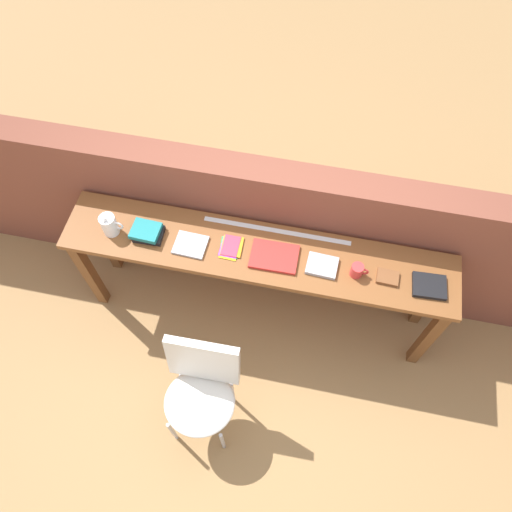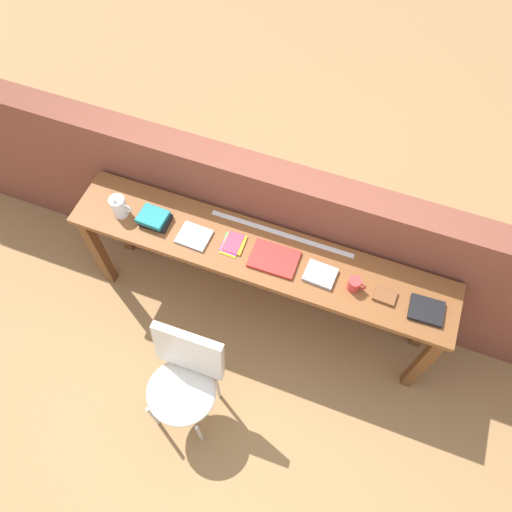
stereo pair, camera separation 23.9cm
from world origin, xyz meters
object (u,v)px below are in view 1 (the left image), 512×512
(leather_journal_brown, at_px, (388,277))
(book_stack_leftmost, at_px, (147,232))
(pitcher_white, at_px, (109,225))
(mug, at_px, (357,270))
(magazine_cycling, at_px, (191,245))
(book_open_centre, at_px, (274,256))
(pamphlet_pile_colourful, at_px, (231,247))
(book_repair_rightmost, at_px, (429,286))
(chair_white_moulded, at_px, (201,388))

(leather_journal_brown, bearing_deg, book_stack_leftmost, -177.69)
(pitcher_white, bearing_deg, mug, 0.28)
(magazine_cycling, relative_size, mug, 1.82)
(book_stack_leftmost, xyz_separation_m, book_open_centre, (0.81, 0.00, -0.02))
(mug, bearing_deg, pamphlet_pile_colourful, 177.93)
(magazine_cycling, bearing_deg, book_open_centre, 4.68)
(pitcher_white, xyz_separation_m, book_repair_rightmost, (1.99, 0.01, -0.06))
(book_stack_leftmost, bearing_deg, magazine_cycling, -4.02)
(leather_journal_brown, bearing_deg, book_repair_rightmost, 0.23)
(book_stack_leftmost, distance_m, mug, 1.32)
(chair_white_moulded, distance_m, mug, 1.19)
(book_stack_leftmost, bearing_deg, chair_white_moulded, -56.66)
(book_stack_leftmost, xyz_separation_m, book_repair_rightmost, (1.76, -0.01, -0.02))
(book_stack_leftmost, xyz_separation_m, magazine_cycling, (0.28, -0.02, -0.03))
(chair_white_moulded, height_order, leather_journal_brown, leather_journal_brown)
(pitcher_white, height_order, pamphlet_pile_colourful, pitcher_white)
(chair_white_moulded, distance_m, book_stack_leftmost, 1.02)
(book_stack_leftmost, distance_m, magazine_cycling, 0.29)
(book_stack_leftmost, relative_size, pamphlet_pile_colourful, 1.14)
(mug, bearing_deg, magazine_cycling, -179.51)
(chair_white_moulded, relative_size, mug, 8.10)
(pamphlet_pile_colourful, relative_size, book_repair_rightmost, 0.88)
(pamphlet_pile_colourful, bearing_deg, book_open_centre, -2.99)
(chair_white_moulded, bearing_deg, book_stack_leftmost, 123.34)
(chair_white_moulded, xyz_separation_m, leather_journal_brown, (0.99, 0.79, 0.37))
(pamphlet_pile_colourful, xyz_separation_m, mug, (0.79, -0.03, 0.04))
(mug, distance_m, leather_journal_brown, 0.19)
(chair_white_moulded, xyz_separation_m, mug, (0.80, 0.78, 0.40))
(pamphlet_pile_colourful, height_order, book_open_centre, book_open_centre)
(chair_white_moulded, bearing_deg, leather_journal_brown, 38.48)
(chair_white_moulded, distance_m, book_repair_rightmost, 1.51)
(book_open_centre, bearing_deg, pamphlet_pile_colourful, 176.10)
(book_open_centre, bearing_deg, book_repair_rightmost, -1.78)
(book_stack_leftmost, height_order, mug, mug)
(chair_white_moulded, xyz_separation_m, pitcher_white, (-0.75, 0.77, 0.43))
(pitcher_white, relative_size, leather_journal_brown, 1.41)
(chair_white_moulded, height_order, pamphlet_pile_colourful, pamphlet_pile_colourful)
(chair_white_moulded, height_order, book_open_centre, book_open_centre)
(book_open_centre, height_order, leather_journal_brown, leather_journal_brown)
(pamphlet_pile_colourful, bearing_deg, book_repair_rightmost, -1.35)
(pitcher_white, bearing_deg, magazine_cycling, -0.14)
(book_stack_leftmost, distance_m, leather_journal_brown, 1.51)
(book_repair_rightmost, bearing_deg, magazine_cycling, 177.45)
(magazine_cycling, distance_m, mug, 1.04)
(pitcher_white, relative_size, book_stack_leftmost, 0.92)
(book_stack_leftmost, xyz_separation_m, pamphlet_pile_colourful, (0.53, 0.02, -0.03))
(pamphlet_pile_colourful, relative_size, leather_journal_brown, 1.34)
(book_stack_leftmost, xyz_separation_m, leather_journal_brown, (1.51, -0.00, -0.02))
(book_stack_leftmost, relative_size, book_repair_rightmost, 1.00)
(book_stack_leftmost, height_order, leather_journal_brown, book_stack_leftmost)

